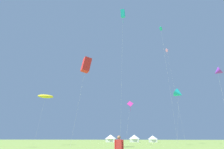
% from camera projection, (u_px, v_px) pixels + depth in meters
% --- Properties ---
extents(kite_cyan_parafoil, '(1.96, 3.17, 34.79)m').
position_uv_depth(kite_cyan_parafoil, '(161.00, 29.00, 59.45)').
color(kite_cyan_parafoil, '#1EB7CC').
rests_on(kite_cyan_parafoil, ground).
extents(kite_yellow_parafoil, '(3.98, 3.90, 12.13)m').
position_uv_depth(kite_yellow_parafoil, '(46.00, 96.00, 47.07)').
color(kite_yellow_parafoil, yellow).
rests_on(kite_yellow_parafoil, ground).
extents(kite_purple_delta, '(3.61, 3.88, 22.44)m').
position_uv_depth(kite_purple_delta, '(218.00, 72.00, 57.93)').
color(kite_purple_delta, purple).
rests_on(kite_purple_delta, ground).
extents(kite_cyan_box, '(1.62, 1.57, 33.78)m').
position_uv_depth(kite_cyan_box, '(123.00, 14.00, 49.45)').
color(kite_cyan_box, '#1EB7CC').
rests_on(kite_cyan_box, ground).
extents(kite_red_box, '(2.94, 2.27, 16.55)m').
position_uv_depth(kite_red_box, '(86.00, 65.00, 36.45)').
color(kite_red_box, red).
rests_on(kite_red_box, ground).
extents(kite_magenta_diamond, '(2.21, 1.81, 11.12)m').
position_uv_depth(kite_magenta_diamond, '(130.00, 105.00, 50.30)').
color(kite_magenta_diamond, '#E02DA3').
rests_on(kite_magenta_diamond, ground).
extents(kite_pink_diamond, '(2.76, 2.78, 32.46)m').
position_uv_depth(kite_pink_diamond, '(168.00, 55.00, 67.31)').
color(kite_pink_diamond, pink).
rests_on(kite_pink_diamond, ground).
extents(kite_cyan_delta, '(4.42, 4.09, 17.01)m').
position_uv_depth(kite_cyan_delta, '(179.00, 94.00, 61.07)').
color(kite_cyan_delta, '#1EB7CC').
rests_on(kite_cyan_delta, ground).
extents(festival_tent_left, '(4.50, 4.50, 2.92)m').
position_uv_depth(festival_tent_left, '(111.00, 138.00, 75.75)').
color(festival_tent_left, white).
rests_on(festival_tent_left, ground).
extents(festival_tent_center, '(4.35, 4.35, 2.82)m').
position_uv_depth(festival_tent_center, '(134.00, 138.00, 74.33)').
color(festival_tent_center, white).
rests_on(festival_tent_center, ground).
extents(festival_tent_right, '(3.89, 3.89, 2.53)m').
position_uv_depth(festival_tent_right, '(153.00, 139.00, 73.22)').
color(festival_tent_right, white).
rests_on(festival_tent_right, ground).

